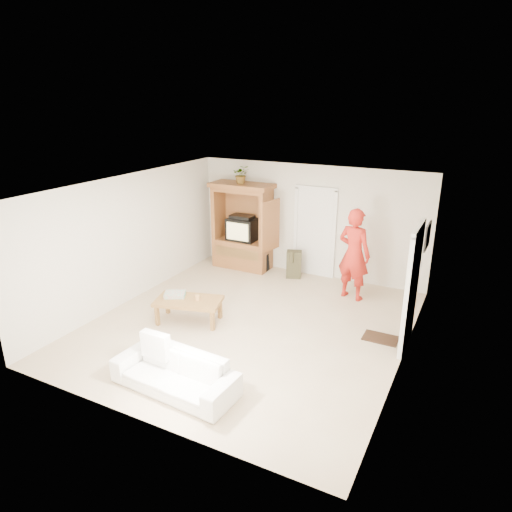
{
  "coord_description": "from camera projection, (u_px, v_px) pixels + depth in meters",
  "views": [
    {
      "loc": [
        3.58,
        -6.72,
        4.03
      ],
      "look_at": [
        -0.17,
        0.6,
        1.15
      ],
      "focal_mm": 32.0,
      "sensor_mm": 36.0,
      "label": 1
    }
  ],
  "objects": [
    {
      "name": "wall_left",
      "position": [
        130.0,
        239.0,
        9.27
      ],
      "size": [
        0.0,
        6.0,
        6.0
      ],
      "primitive_type": "plane",
      "rotation": [
        1.57,
        0.0,
        1.57
      ],
      "color": "silver",
      "rests_on": "floor"
    },
    {
      "name": "backpack_olive",
      "position": [
        294.0,
        264.0,
        10.66
      ],
      "size": [
        0.41,
        0.35,
        0.65
      ],
      "primitive_type": null,
      "rotation": [
        0.0,
        0.0,
        0.34
      ],
      "color": "#47442B",
      "rests_on": "floor"
    },
    {
      "name": "wall_front",
      "position": [
        134.0,
        333.0,
        5.57
      ],
      "size": [
        5.5,
        0.0,
        5.5
      ],
      "primitive_type": "plane",
      "rotation": [
        -1.57,
        0.0,
        0.0
      ],
      "color": "silver",
      "rests_on": "floor"
    },
    {
      "name": "sofa",
      "position": [
        175.0,
        373.0,
        6.56
      ],
      "size": [
        1.92,
        0.85,
        0.55
      ],
      "primitive_type": "imported",
      "rotation": [
        0.0,
        0.0,
        -0.06
      ],
      "color": "white",
      "rests_on": "floor"
    },
    {
      "name": "wall_back",
      "position": [
        309.0,
        221.0,
        10.61
      ],
      "size": [
        5.5,
        0.0,
        5.5
      ],
      "primitive_type": "plane",
      "rotation": [
        1.57,
        0.0,
        0.0
      ],
      "color": "silver",
      "rests_on": "floor"
    },
    {
      "name": "armoire",
      "position": [
        243.0,
        232.0,
        11.13
      ],
      "size": [
        1.82,
        1.14,
        2.1
      ],
      "color": "#93582D",
      "rests_on": "floor"
    },
    {
      "name": "ceiling",
      "position": [
        249.0,
        187.0,
        7.66
      ],
      "size": [
        6.0,
        6.0,
        0.0
      ],
      "primitive_type": "plane",
      "rotation": [
        3.14,
        0.0,
        0.0
      ],
      "color": "white",
      "rests_on": "floor"
    },
    {
      "name": "candle",
      "position": [
        197.0,
        298.0,
        8.46
      ],
      "size": [
        0.08,
        0.08,
        0.1
      ],
      "primitive_type": "cylinder",
      "color": "tan",
      "rests_on": "coffee_table"
    },
    {
      "name": "backpack_black",
      "position": [
        261.0,
        262.0,
        11.11
      ],
      "size": [
        0.36,
        0.23,
        0.42
      ],
      "primitive_type": null,
      "rotation": [
        0.0,
        0.0,
        -0.09
      ],
      "color": "black",
      "rests_on": "floor"
    },
    {
      "name": "wall_right",
      "position": [
        409.0,
        287.0,
        6.91
      ],
      "size": [
        0.0,
        6.0,
        6.0
      ],
      "primitive_type": "plane",
      "rotation": [
        1.57,
        0.0,
        -1.57
      ],
      "color": "silver",
      "rests_on": "floor"
    },
    {
      "name": "floor",
      "position": [
        249.0,
        325.0,
        8.52
      ],
      "size": [
        6.0,
        6.0,
        0.0
      ],
      "primitive_type": "plane",
      "color": "tan",
      "rests_on": "ground"
    },
    {
      "name": "man",
      "position": [
        354.0,
        254.0,
        9.37
      ],
      "size": [
        0.8,
        0.62,
        1.94
      ],
      "primitive_type": "imported",
      "rotation": [
        0.0,
        0.0,
        2.9
      ],
      "color": "red",
      "rests_on": "floor"
    },
    {
      "name": "towel",
      "position": [
        175.0,
        294.0,
        8.62
      ],
      "size": [
        0.47,
        0.43,
        0.08
      ],
      "primitive_type": "cube",
      "rotation": [
        0.0,
        0.0,
        0.49
      ],
      "color": "#E64C4F",
      "rests_on": "coffee_table"
    },
    {
      "name": "doormat",
      "position": [
        381.0,
        338.0,
        8.03
      ],
      "size": [
        0.6,
        0.4,
        0.02
      ],
      "primitive_type": "cube",
      "color": "#382316",
      "rests_on": "floor"
    },
    {
      "name": "door_back",
      "position": [
        315.0,
        233.0,
        10.61
      ],
      "size": [
        0.85,
        0.05,
        2.04
      ],
      "primitive_type": "cube",
      "color": "white",
      "rests_on": "floor"
    },
    {
      "name": "plant",
      "position": [
        241.0,
        174.0,
        10.65
      ],
      "size": [
        0.5,
        0.49,
        0.43
      ],
      "primitive_type": "imported",
      "rotation": [
        0.0,
        0.0,
        0.58
      ],
      "color": "#4C7238",
      "rests_on": "armoire"
    },
    {
      "name": "framed_picture",
      "position": [
        428.0,
        236.0,
        8.41
      ],
      "size": [
        0.03,
        0.6,
        0.48
      ],
      "primitive_type": "cube",
      "color": "black",
      "rests_on": "wall_right"
    },
    {
      "name": "coffee_table",
      "position": [
        189.0,
        302.0,
        8.52
      ],
      "size": [
        1.35,
        0.97,
        0.45
      ],
      "rotation": [
        0.0,
        0.0,
        0.28
      ],
      "color": "brown",
      "rests_on": "floor"
    },
    {
      "name": "doorway_right",
      "position": [
        412.0,
        290.0,
        7.51
      ],
      "size": [
        0.05,
        0.9,
        2.04
      ],
      "primitive_type": "cube",
      "color": "black",
      "rests_on": "floor"
    }
  ]
}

